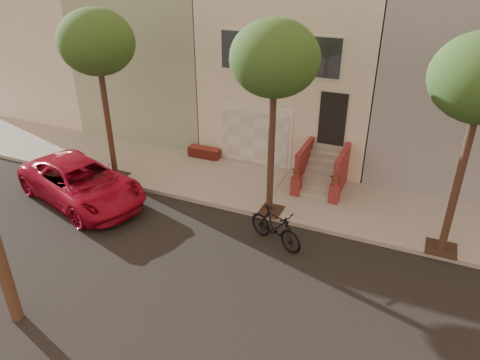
% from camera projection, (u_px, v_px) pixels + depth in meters
% --- Properties ---
extents(ground, '(90.00, 90.00, 0.00)m').
position_uv_depth(ground, '(187.00, 273.00, 12.51)').
color(ground, black).
rests_on(ground, ground).
extents(sidewalk, '(40.00, 3.70, 0.15)m').
position_uv_depth(sidewalk, '(258.00, 188.00, 16.82)').
color(sidewalk, '#99968B').
rests_on(sidewalk, ground).
extents(house_row, '(33.10, 11.70, 7.00)m').
position_uv_depth(house_row, '(307.00, 62.00, 19.92)').
color(house_row, beige).
rests_on(house_row, sidewalk).
extents(tree_left, '(2.70, 2.57, 6.30)m').
position_uv_depth(tree_left, '(97.00, 43.00, 15.23)').
color(tree_left, '#2D2116').
rests_on(tree_left, sidewalk).
extents(tree_mid, '(2.70, 2.57, 6.30)m').
position_uv_depth(tree_mid, '(274.00, 60.00, 12.90)').
color(tree_mid, '#2D2116').
rests_on(tree_mid, sidewalk).
extents(pickup_truck, '(5.81, 3.89, 1.48)m').
position_uv_depth(pickup_truck, '(81.00, 182.00, 15.80)').
color(pickup_truck, '#A00A23').
rests_on(pickup_truck, ground).
extents(motorcycle, '(2.10, 1.35, 1.23)m').
position_uv_depth(motorcycle, '(275.00, 227.00, 13.48)').
color(motorcycle, black).
rests_on(motorcycle, ground).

